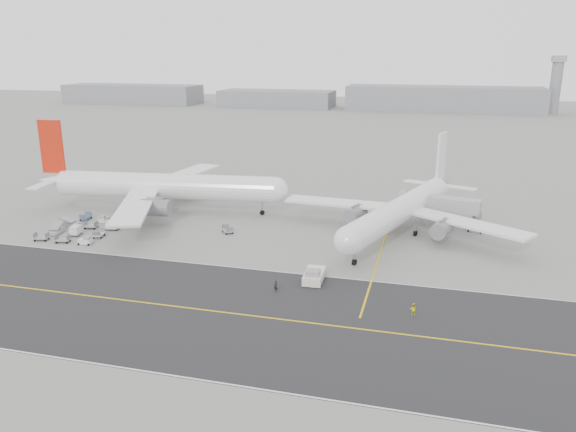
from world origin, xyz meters
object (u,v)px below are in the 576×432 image
(jet_bridge, at_px, (440,205))
(pushback_tug, at_px, (314,276))
(airliner_a, at_px, (160,186))
(ground_crew_a, at_px, (276,286))
(airliner_b, at_px, (402,209))
(ground_crew_b, at_px, (413,309))
(control_tower, at_px, (556,83))

(jet_bridge, bearing_deg, pushback_tug, -105.92)
(airliner_a, distance_m, jet_bridge, 59.22)
(airliner_a, bearing_deg, ground_crew_a, -140.80)
(airliner_b, relative_size, ground_crew_a, 27.98)
(airliner_a, height_order, ground_crew_b, airliner_a)
(ground_crew_b, bearing_deg, control_tower, -102.56)
(airliner_b, height_order, ground_crew_b, airliner_b)
(control_tower, distance_m, pushback_tug, 281.03)
(control_tower, relative_size, airliner_a, 0.55)
(control_tower, relative_size, ground_crew_b, 18.45)
(pushback_tug, height_order, ground_crew_b, pushback_tug)
(control_tower, xyz_separation_m, ground_crew_a, (-83.06, -274.64, -15.40))
(ground_crew_a, bearing_deg, control_tower, 90.25)
(control_tower, relative_size, jet_bridge, 1.83)
(control_tower, xyz_separation_m, airliner_b, (-67.31, -242.46, -11.34))
(control_tower, height_order, ground_crew_b, control_tower)
(airliner_a, distance_m, airliner_b, 52.06)
(airliner_b, xyz_separation_m, pushback_tug, (-11.20, -26.94, -4.01))
(jet_bridge, relative_size, ground_crew_a, 10.02)
(airliner_b, height_order, pushback_tug, airliner_b)
(control_tower, distance_m, ground_crew_a, 287.34)
(control_tower, height_order, pushback_tug, control_tower)
(control_tower, bearing_deg, airliner_a, -116.46)
(jet_bridge, xyz_separation_m, ground_crew_a, (-22.85, -38.95, -3.58))
(airliner_a, xyz_separation_m, ground_crew_a, (36.22, -34.98, -4.77))
(pushback_tug, relative_size, jet_bridge, 0.45)
(pushback_tug, distance_m, jet_bridge, 38.52)
(airliner_a, distance_m, pushback_tug, 50.70)
(pushback_tug, bearing_deg, airliner_a, 140.89)
(airliner_a, bearing_deg, airliner_b, -99.89)
(control_tower, height_order, jet_bridge, control_tower)
(jet_bridge, xyz_separation_m, ground_crew_b, (-3.08, -41.49, -3.59))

